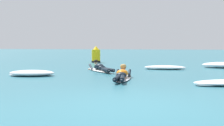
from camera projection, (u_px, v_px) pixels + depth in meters
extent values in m
plane|color=#2D6B7A|center=(157.00, 67.00, 15.41)|extent=(120.00, 120.00, 0.00)
ellipsoid|color=silver|center=(122.00, 78.00, 9.78)|extent=(0.75, 2.33, 0.07)
ellipsoid|color=silver|center=(125.00, 75.00, 10.87)|extent=(0.22, 0.22, 0.06)
ellipsoid|color=orange|center=(122.00, 73.00, 9.82)|extent=(0.46, 0.68, 0.34)
ellipsoid|color=black|center=(121.00, 75.00, 9.45)|extent=(0.36, 0.31, 0.20)
cylinder|color=black|center=(117.00, 78.00, 8.87)|extent=(0.16, 0.90, 0.14)
ellipsoid|color=black|center=(115.00, 80.00, 8.43)|extent=(0.12, 0.23, 0.08)
cylinder|color=black|center=(122.00, 78.00, 8.85)|extent=(0.27, 0.91, 0.14)
ellipsoid|color=black|center=(122.00, 80.00, 8.40)|extent=(0.12, 0.23, 0.08)
cylinder|color=black|center=(117.00, 74.00, 10.21)|extent=(0.14, 0.62, 0.35)
sphere|color=#8C6647|center=(118.00, 76.00, 10.61)|extent=(0.09, 0.09, 0.09)
cylinder|color=black|center=(129.00, 75.00, 10.13)|extent=(0.14, 0.62, 0.35)
sphere|color=#8C6647|center=(130.00, 76.00, 10.51)|extent=(0.09, 0.09, 0.09)
sphere|color=#8C6647|center=(123.00, 67.00, 10.19)|extent=(0.21, 0.21, 0.21)
ellipsoid|color=#AD894C|center=(123.00, 66.00, 10.17)|extent=(0.24, 0.22, 0.16)
ellipsoid|color=white|center=(99.00, 70.00, 12.81)|extent=(1.78, 2.28, 0.07)
ellipsoid|color=white|center=(91.00, 68.00, 13.87)|extent=(0.27, 0.27, 0.06)
ellipsoid|color=black|center=(99.00, 67.00, 12.85)|extent=(0.73, 0.81, 0.35)
ellipsoid|color=black|center=(102.00, 68.00, 12.47)|extent=(0.44, 0.42, 0.20)
cylinder|color=black|center=(105.00, 70.00, 11.87)|extent=(0.60, 0.88, 0.14)
ellipsoid|color=black|center=(109.00, 71.00, 11.42)|extent=(0.21, 0.24, 0.08)
cylinder|color=black|center=(109.00, 70.00, 11.93)|extent=(0.68, 0.83, 0.14)
ellipsoid|color=black|center=(114.00, 71.00, 11.50)|extent=(0.21, 0.24, 0.08)
cylinder|color=black|center=(91.00, 68.00, 13.13)|extent=(0.42, 0.57, 0.35)
sphere|color=tan|center=(89.00, 69.00, 13.51)|extent=(0.09, 0.09, 0.09)
cylinder|color=black|center=(101.00, 68.00, 13.28)|extent=(0.42, 0.57, 0.35)
sphere|color=tan|center=(98.00, 69.00, 13.63)|extent=(0.09, 0.09, 0.09)
sphere|color=tan|center=(96.00, 62.00, 13.22)|extent=(0.21, 0.21, 0.21)
ellipsoid|color=black|center=(96.00, 61.00, 13.20)|extent=(0.29, 0.29, 0.16)
ellipsoid|color=white|center=(212.00, 66.00, 14.64)|extent=(0.97, 0.78, 0.16)
ellipsoid|color=white|center=(209.00, 84.00, 8.15)|extent=(0.82, 0.58, 0.09)
ellipsoid|color=white|center=(32.00, 73.00, 10.81)|extent=(1.83, 1.23, 0.22)
ellipsoid|color=white|center=(44.00, 73.00, 10.94)|extent=(0.62, 0.49, 0.16)
ellipsoid|color=white|center=(18.00, 74.00, 10.72)|extent=(0.72, 0.63, 0.12)
ellipsoid|color=white|center=(165.00, 67.00, 13.64)|extent=(1.98, 0.77, 0.20)
ellipsoid|color=white|center=(175.00, 68.00, 13.67)|extent=(0.76, 0.51, 0.14)
ellipsoid|color=white|center=(153.00, 68.00, 13.66)|extent=(0.77, 0.52, 0.11)
cylinder|color=yellow|center=(96.00, 56.00, 18.94)|extent=(0.56, 0.56, 0.87)
cone|color=yellow|center=(96.00, 48.00, 18.90)|extent=(0.40, 0.40, 0.24)
cylinder|color=black|center=(96.00, 62.00, 18.96)|extent=(0.59, 0.59, 0.12)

